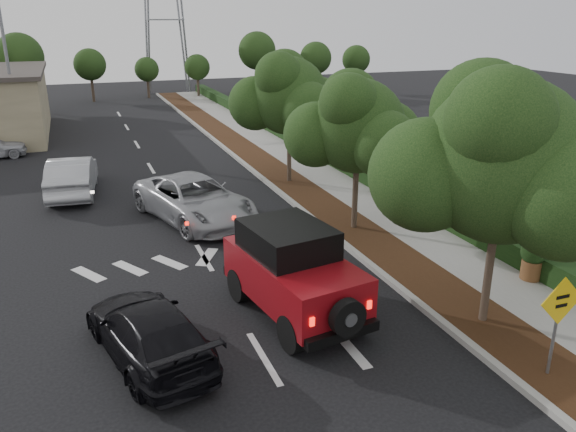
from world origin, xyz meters
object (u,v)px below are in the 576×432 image
red_jeep (290,269)px  silver_suv_ahead (195,199)px  black_suv_oncoming (149,331)px  speed_hump_sign (559,313)px

red_jeep → silver_suv_ahead: 7.85m
red_jeep → black_suv_oncoming: red_jeep is taller
speed_hump_sign → silver_suv_ahead: bearing=111.7°
silver_suv_ahead → speed_hump_sign: bearing=-85.3°
silver_suv_ahead → black_suv_oncoming: size_ratio=1.29×
black_suv_oncoming → speed_hump_sign: 8.70m
black_suv_oncoming → silver_suv_ahead: bearing=-121.6°
black_suv_oncoming → speed_hump_sign: speed_hump_sign is taller
red_jeep → silver_suv_ahead: (-0.82, 7.80, -0.38)m
red_jeep → speed_hump_sign: bearing=-57.5°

